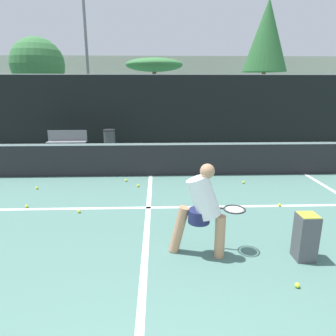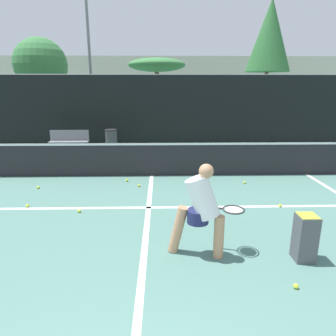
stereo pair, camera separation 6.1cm
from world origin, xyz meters
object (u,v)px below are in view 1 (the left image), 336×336
at_px(courtside_bench, 67,141).
at_px(parked_car, 152,122).
at_px(ball_hopper, 306,236).
at_px(trash_bin, 110,141).
at_px(player_practicing, 202,208).

bearing_deg(courtside_bench, parked_car, 56.04).
height_order(ball_hopper, courtside_bench, courtside_bench).
bearing_deg(trash_bin, player_practicing, -71.45).
relative_size(ball_hopper, parked_car, 0.17).
bearing_deg(parked_car, trash_bin, -108.43).
distance_m(player_practicing, courtside_bench, 8.40).
relative_size(player_practicing, parked_car, 0.35).
relative_size(player_practicing, trash_bin, 1.66).
bearing_deg(courtside_bench, player_practicing, -61.90).
relative_size(trash_bin, parked_car, 0.21).
height_order(ball_hopper, trash_bin, trash_bin).
height_order(player_practicing, ball_hopper, player_practicing).
distance_m(ball_hopper, trash_bin, 8.65).
relative_size(courtside_bench, trash_bin, 1.69).
xyz_separation_m(ball_hopper, courtside_bench, (-5.60, 7.50, 0.09)).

